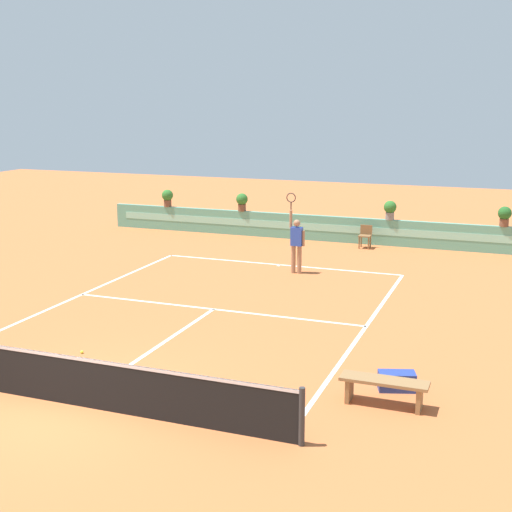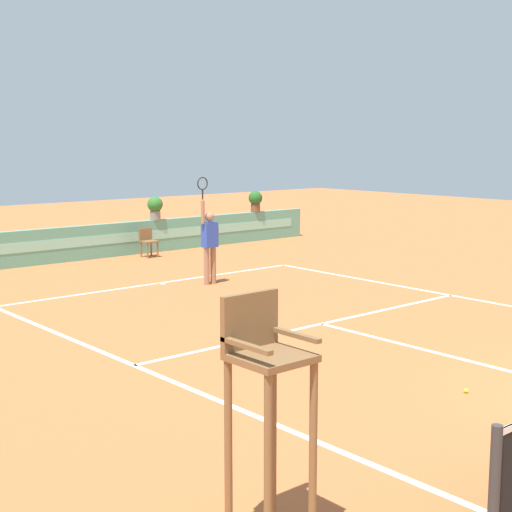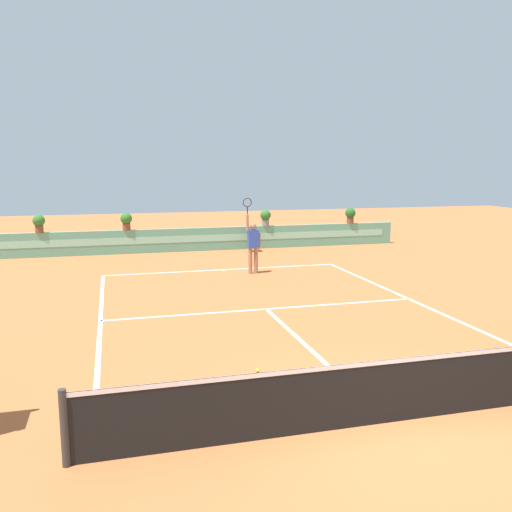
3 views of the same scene
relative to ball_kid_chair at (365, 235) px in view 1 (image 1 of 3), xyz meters
name	(u,v)px [view 1 (image 1 of 3)]	position (x,y,z in m)	size (l,w,h in m)	color
ground_plane	(207,313)	(-2.10, -9.66, -0.48)	(60.00, 60.00, 0.00)	#BC6033
court_lines	(218,306)	(-2.10, -8.94, -0.47)	(8.32, 11.94, 0.01)	white
net	(69,378)	(-2.10, -15.66, 0.03)	(8.92, 0.10, 1.00)	#333333
back_wall_barrier	(317,228)	(-2.10, 0.73, 0.02)	(18.00, 0.21, 1.00)	#599E84
ball_kid_chair	(365,235)	(0.00, 0.00, 0.00)	(0.44, 0.44, 0.85)	brown
bench_courtside	(384,386)	(3.26, -13.67, -0.10)	(1.60, 0.44, 0.51)	olive
gear_bag	(397,381)	(3.37, -12.88, -0.30)	(0.70, 0.36, 0.36)	navy
tennis_player	(296,241)	(-1.24, -4.66, 0.57)	(0.62, 0.23, 2.58)	#9E7051
tennis_ball_near_baseline	(82,352)	(-3.45, -13.33, -0.44)	(0.07, 0.07, 0.07)	#CCE033
potted_plant_far_left	(167,197)	(-8.66, 0.73, 0.93)	(0.48, 0.48, 0.72)	brown
potted_plant_left	(242,201)	(-5.27, 0.73, 0.93)	(0.48, 0.48, 0.72)	brown
potted_plant_far_right	(505,215)	(4.85, 0.73, 0.93)	(0.48, 0.48, 0.72)	brown
potted_plant_right	(390,209)	(0.75, 0.73, 0.93)	(0.48, 0.48, 0.72)	gray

